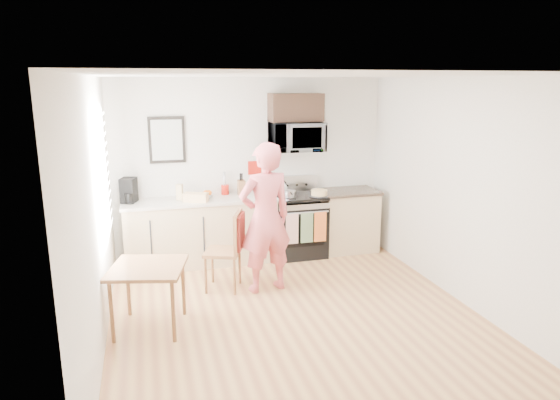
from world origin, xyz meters
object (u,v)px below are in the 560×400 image
object	(u,v)px
range	(298,226)
microwave	(296,137)
person	(265,218)
cake	(319,193)
chair	(234,240)
dining_table	(148,273)

from	to	relation	value
range	microwave	size ratio (longest dim) A/B	1.53
person	cake	distance (m)	1.41
range	chair	size ratio (longest dim) A/B	1.16
microwave	chair	size ratio (longest dim) A/B	0.76
chair	range	bearing A→B (deg)	62.58
dining_table	cake	bearing A→B (deg)	33.33
microwave	chair	xyz separation A→B (m)	(-1.15, -1.13, -1.12)
chair	person	bearing A→B (deg)	3.38
microwave	person	xyz separation A→B (m)	(-0.77, -1.25, -0.83)
range	microwave	distance (m)	1.33
range	dining_table	distance (m)	2.83
dining_table	person	bearing A→B (deg)	24.76
range	person	world-z (taller)	person
range	dining_table	world-z (taller)	range
person	dining_table	distance (m)	1.59
range	chair	world-z (taller)	range
person	chair	size ratio (longest dim) A/B	1.86
chair	cake	bearing A→B (deg)	51.69
range	dining_table	size ratio (longest dim) A/B	1.50
person	dining_table	size ratio (longest dim) A/B	2.39
person	chair	bearing A→B (deg)	-28.75
range	microwave	world-z (taller)	microwave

